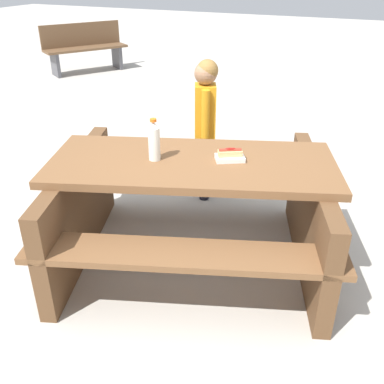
# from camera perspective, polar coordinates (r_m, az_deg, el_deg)

# --- Properties ---
(ground_plane) EXTENTS (30.00, 30.00, 0.00)m
(ground_plane) POSITION_cam_1_polar(r_m,az_deg,el_deg) (3.14, 0.00, -8.49)
(ground_plane) COLOR #B7B2A8
(ground_plane) RESTS_ON ground
(picnic_table) EXTENTS (2.17, 1.92, 0.75)m
(picnic_table) POSITION_cam_1_polar(r_m,az_deg,el_deg) (2.89, 0.00, -1.40)
(picnic_table) COLOR brown
(picnic_table) RESTS_ON ground
(soda_bottle) EXTENTS (0.07, 0.07, 0.27)m
(soda_bottle) POSITION_cam_1_polar(r_m,az_deg,el_deg) (2.73, -4.96, 6.65)
(soda_bottle) COLOR silver
(soda_bottle) RESTS_ON picnic_table
(hotdog_tray) EXTENTS (0.21, 0.18, 0.08)m
(hotdog_tray) POSITION_cam_1_polar(r_m,az_deg,el_deg) (2.76, 4.96, 4.74)
(hotdog_tray) COLOR white
(hotdog_tray) RESTS_ON picnic_table
(child_in_coat) EXTENTS (0.23, 0.27, 1.19)m
(child_in_coat) POSITION_cam_1_polar(r_m,az_deg,el_deg) (3.62, 1.75, 10.24)
(child_in_coat) COLOR #262633
(child_in_coat) RESTS_ON ground
(park_bench_near) EXTENTS (1.14, 1.48, 0.85)m
(park_bench_near) POSITION_cam_1_polar(r_m,az_deg,el_deg) (8.68, -13.83, 17.91)
(park_bench_near) COLOR brown
(park_bench_near) RESTS_ON ground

